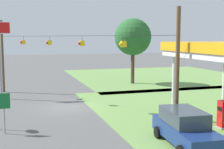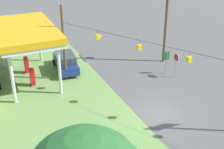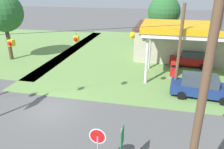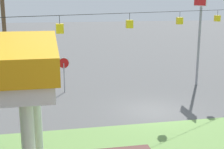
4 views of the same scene
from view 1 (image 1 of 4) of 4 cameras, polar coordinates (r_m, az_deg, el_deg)
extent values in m
plane|color=#565656|center=(25.47, -8.37, -5.91)|extent=(160.00, 160.00, 0.00)
cube|color=#6B934C|center=(45.48, 8.64, -0.31)|extent=(24.00, 24.00, 0.04)
cylinder|color=silver|center=(21.13, 11.25, -2.53)|extent=(0.28, 0.28, 4.39)
cylinder|color=silver|center=(23.27, 19.84, -1.96)|extent=(0.28, 0.28, 4.39)
cube|color=gray|center=(20.57, 19.42, -9.13)|extent=(0.71, 0.56, 0.12)
cube|color=red|center=(20.36, 19.52, -6.78)|extent=(0.55, 0.40, 1.62)
cube|color=black|center=(20.16, 19.06, -5.95)|extent=(0.39, 0.03, 0.24)
cube|color=navy|center=(16.60, 13.35, -10.32)|extent=(5.14, 2.30, 0.79)
cube|color=#333D47|center=(16.66, 12.98, -7.51)|extent=(2.89, 1.95, 0.75)
cylinder|color=black|center=(15.86, 18.92, -12.82)|extent=(0.70, 0.28, 0.68)
cylinder|color=black|center=(18.45, 13.93, -9.88)|extent=(0.70, 0.28, 0.68)
cylinder|color=black|center=(17.73, 8.33, -10.43)|extent=(0.70, 0.28, 0.68)
cylinder|color=gray|center=(29.81, -19.78, 2.66)|extent=(0.18, 0.18, 7.26)
cylinder|color=gray|center=(19.15, -19.11, -6.77)|extent=(0.07, 0.07, 2.40)
cube|color=#146B33|center=(18.95, -19.20, -4.60)|extent=(0.04, 0.70, 0.90)
cylinder|color=brown|center=(33.50, -19.37, 3.11)|extent=(0.24, 0.24, 7.29)
cylinder|color=brown|center=(18.10, 11.85, 0.56)|extent=(0.24, 0.24, 7.29)
cylinder|color=black|center=(24.86, -8.60, 6.99)|extent=(17.73, 10.02, 0.02)
cylinder|color=black|center=(29.90, -15.89, 6.42)|extent=(0.02, 0.02, 0.35)
cube|color=yellow|center=(29.90, -15.87, 5.70)|extent=(0.32, 0.32, 0.40)
sphere|color=red|center=(29.89, -16.19, 5.69)|extent=(0.28, 0.28, 0.28)
cylinder|color=black|center=(26.49, -11.33, 6.54)|extent=(0.02, 0.02, 0.35)
cube|color=yellow|center=(26.49, -11.31, 5.73)|extent=(0.32, 0.32, 0.40)
sphere|color=red|center=(26.47, -11.68, 5.72)|extent=(0.28, 0.28, 0.28)
cylinder|color=black|center=(23.30, -5.48, 6.62)|extent=(0.02, 0.02, 0.35)
cube|color=yellow|center=(23.30, -5.47, 5.70)|extent=(0.32, 0.32, 0.40)
sphere|color=red|center=(23.26, -5.88, 5.69)|extent=(0.28, 0.28, 0.28)
cylinder|color=black|center=(20.42, 2.13, 6.63)|extent=(0.02, 0.02, 0.35)
cube|color=yellow|center=(20.42, 2.12, 5.58)|extent=(0.32, 0.32, 0.40)
sphere|color=yellow|center=(20.36, 1.67, 5.58)|extent=(0.28, 0.28, 0.28)
cylinder|color=#4C3828|center=(37.78, 3.79, 1.25)|extent=(0.44, 0.44, 3.88)
sphere|color=#28602D|center=(37.60, 3.83, 6.88)|extent=(4.42, 4.42, 4.42)
camera|label=2|loc=(45.95, 3.29, 16.78)|focal=50.00mm
camera|label=3|loc=(19.59, -45.54, 13.19)|focal=35.00mm
camera|label=4|loc=(27.65, 29.94, 7.37)|focal=50.00mm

